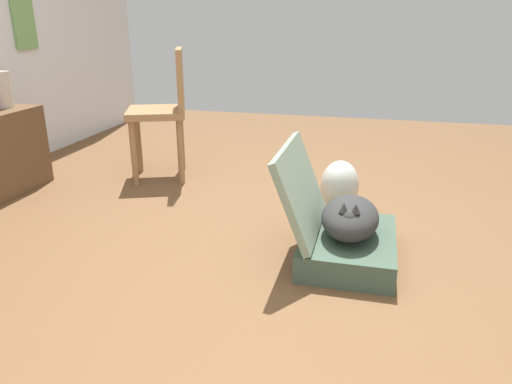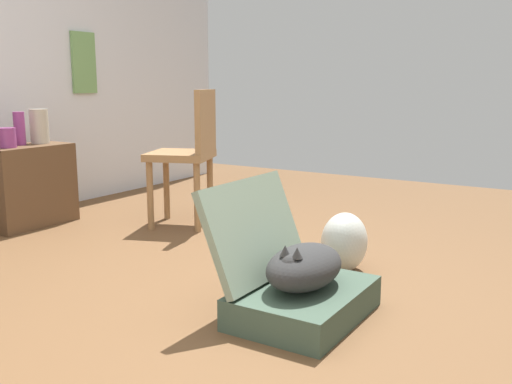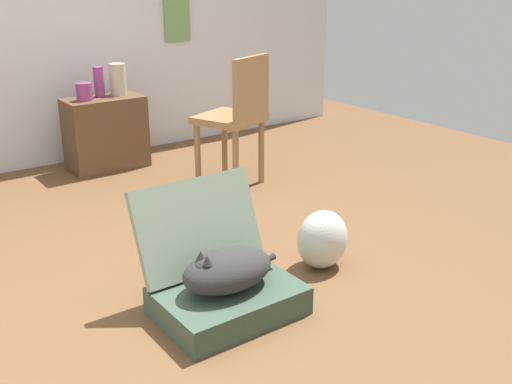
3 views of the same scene
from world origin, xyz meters
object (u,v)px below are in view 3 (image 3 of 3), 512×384
vase_round (99,82)px  chair (237,115)px  vase_tall (84,92)px  suitcase_base (228,301)px  cat (227,270)px  plastic_bag_white (322,239)px  vase_short (118,79)px  side_table (106,133)px

vase_round → chair: (0.59, -1.02, -0.15)m
vase_tall → vase_round: 0.17m
suitcase_base → cat: (-0.00, 0.00, 0.16)m
plastic_bag_white → vase_short: (-0.08, 2.33, 0.53)m
plastic_bag_white → side_table: size_ratio=0.53×
vase_short → vase_round: (-0.15, 0.02, -0.01)m
side_table → chair: chair is taller
suitcase_base → vase_round: bearing=79.9°
vase_round → chair: chair is taller
vase_short → cat: bearing=-103.6°
chair → vase_round: bearing=-81.5°
side_table → vase_short: vase_short is taller
vase_round → vase_short: bearing=-6.7°
vase_short → vase_round: 0.15m
cat → side_table: bearing=79.6°
cat → chair: bearing=54.2°
side_table → chair: 1.17m
cat → vase_tall: bearing=83.1°
side_table → chair: (0.59, -0.97, 0.25)m
suitcase_base → vase_short: size_ratio=2.60×
suitcase_base → plastic_bag_white: 0.68m
side_table → chair: bearing=-58.8°
suitcase_base → vase_tall: (0.29, 2.38, 0.56)m
plastic_bag_white → chair: 1.42m
suitcase_base → vase_round: size_ratio=2.75×
vase_tall → vase_short: vase_short is taller
plastic_bag_white → cat: bearing=-171.2°
cat → side_table: size_ratio=0.87×
side_table → vase_short: 0.43m
plastic_bag_white → chair: bearing=74.8°
cat → chair: size_ratio=0.55×
vase_tall → vase_short: (0.30, 0.05, 0.06)m
side_table → vase_tall: (-0.15, -0.02, 0.35)m
vase_short → vase_round: size_ratio=1.06×
cat → vase_short: bearing=76.4°
plastic_bag_white → side_table: side_table is taller
plastic_bag_white → vase_round: bearing=95.6°
suitcase_base → vase_short: bearing=76.5°
suitcase_base → side_table: (0.44, 2.40, 0.22)m
suitcase_base → plastic_bag_white: (0.67, 0.10, 0.09)m
cat → suitcase_base: bearing=-4.8°
suitcase_base → cat: cat is taller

